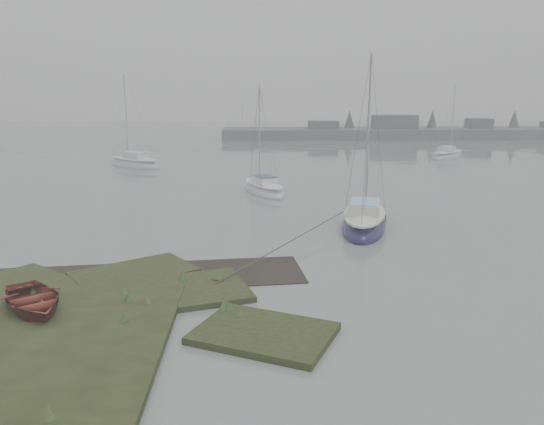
# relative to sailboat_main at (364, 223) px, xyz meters

# --- Properties ---
(ground) EXTENTS (160.00, 160.00, 0.00)m
(ground) POSITION_rel_sailboat_main_xyz_m (-5.50, 19.12, -0.27)
(ground) COLOR slate
(ground) RESTS_ON ground
(far_shoreline) EXTENTS (60.00, 8.00, 4.15)m
(far_shoreline) POSITION_rel_sailboat_main_xyz_m (21.35, 51.02, 0.58)
(far_shoreline) COLOR #4C4F51
(far_shoreline) RESTS_ON ground
(sailboat_main) EXTENTS (3.50, 6.52, 8.77)m
(sailboat_main) POSITION_rel_sailboat_main_xyz_m (0.00, 0.00, 0.00)
(sailboat_main) COLOR #14133B
(sailboat_main) RESTS_ON ground
(sailboat_white) EXTENTS (3.51, 5.49, 7.38)m
(sailboat_white) POSITION_rel_sailboat_main_xyz_m (-4.60, 9.23, -0.04)
(sailboat_white) COLOR silver
(sailboat_white) RESTS_ON ground
(sailboat_far_a) EXTENTS (5.95, 5.36, 8.55)m
(sailboat_far_a) POSITION_rel_sailboat_main_xyz_m (-15.62, 22.06, -0.01)
(sailboat_far_a) COLOR #AAB0B5
(sailboat_far_a) RESTS_ON ground
(sailboat_far_b) EXTENTS (4.94, 5.15, 7.58)m
(sailboat_far_b) POSITION_rel_sailboat_main_xyz_m (13.94, 27.45, -0.04)
(sailboat_far_b) COLOR #A1A5AA
(sailboat_far_b) RESTS_ON ground
(sailboat_far_c) EXTENTS (4.46, 4.06, 6.43)m
(sailboat_far_c) POSITION_rel_sailboat_main_xyz_m (-6.31, 49.62, -0.07)
(sailboat_far_c) COLOR #A7ADB1
(sailboat_far_c) RESTS_ON ground
(dinghy) EXTENTS (3.43, 3.63, 0.61)m
(dinghy) POSITION_rel_sailboat_main_xyz_m (-11.59, -9.88, 0.25)
(dinghy) COLOR maroon
(dinghy) RESTS_ON marsh_bank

